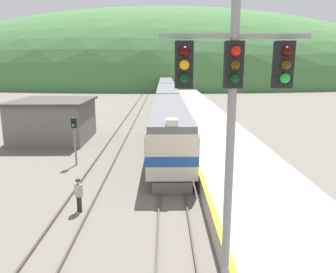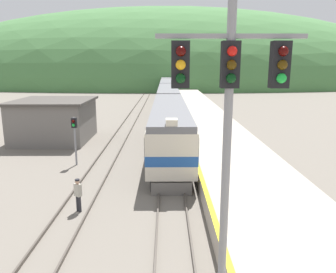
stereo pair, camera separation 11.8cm
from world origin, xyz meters
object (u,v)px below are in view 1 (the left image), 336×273
(express_train_lead_car, at_px, (169,126))
(carriage_third, at_px, (166,89))
(signal_post_siding, at_px, (74,131))
(carriage_second, at_px, (167,100))
(carriage_fourth, at_px, (166,83))
(track_worker, at_px, (79,193))
(signal_mast_main, at_px, (231,118))
(carriage_fifth, at_px, (165,80))

(express_train_lead_car, relative_size, carriage_third, 1.01)
(signal_post_siding, bearing_deg, carriage_second, 74.26)
(carriage_second, xyz_separation_m, signal_post_siding, (-6.86, -24.33, 0.40))
(carriage_fourth, xyz_separation_m, track_worker, (-4.67, -72.70, -1.17))
(signal_post_siding, bearing_deg, signal_mast_main, -62.95)
(carriage_second, relative_size, track_worker, 11.43)
(express_train_lead_car, height_order, carriage_fourth, express_train_lead_car)
(carriage_third, bearing_deg, signal_post_siding, -98.73)
(signal_mast_main, bearing_deg, carriage_fourth, 90.79)
(signal_mast_main, bearing_deg, signal_post_siding, 117.05)
(carriage_fifth, height_order, signal_post_siding, carriage_fifth)
(carriage_second, relative_size, carriage_fifth, 1.00)
(express_train_lead_car, xyz_separation_m, carriage_third, (0.00, 40.92, -0.01))
(express_train_lead_car, relative_size, carriage_fourth, 1.01)
(signal_post_siding, distance_m, track_worker, 8.19)
(carriage_fifth, bearing_deg, express_train_lead_car, -90.00)
(express_train_lead_car, relative_size, carriage_fifth, 1.01)
(track_worker, bearing_deg, signal_mast_main, -53.69)
(carriage_fourth, relative_size, carriage_fifth, 1.00)
(carriage_fourth, xyz_separation_m, signal_mast_main, (1.11, -80.57, 3.88))
(carriage_third, xyz_separation_m, signal_mast_main, (1.11, -60.25, 3.88))
(carriage_fifth, height_order, track_worker, carriage_fifth)
(carriage_second, height_order, signal_mast_main, signal_mast_main)
(carriage_fourth, bearing_deg, carriage_third, -90.00)
(express_train_lead_car, bearing_deg, carriage_fifth, 90.00)
(signal_post_siding, bearing_deg, carriage_fourth, 83.98)
(express_train_lead_car, distance_m, signal_mast_main, 19.74)
(express_train_lead_car, xyz_separation_m, carriage_fifth, (0.00, 81.56, -0.01))
(carriage_fifth, bearing_deg, carriage_third, -90.00)
(signal_mast_main, distance_m, signal_post_siding, 17.86)
(carriage_fourth, distance_m, signal_mast_main, 80.67)
(carriage_third, bearing_deg, carriage_fifth, 90.00)
(signal_post_siding, bearing_deg, express_train_lead_car, 28.53)
(carriage_fifth, distance_m, signal_mast_main, 100.97)
(carriage_second, relative_size, carriage_fourth, 1.00)
(carriage_fourth, xyz_separation_m, signal_post_siding, (-6.86, -64.97, 0.40))
(signal_mast_main, height_order, signal_post_siding, signal_mast_main)
(express_train_lead_car, bearing_deg, carriage_second, 90.00)
(carriage_third, bearing_deg, carriage_second, -90.00)
(carriage_third, bearing_deg, carriage_fourth, 90.00)
(express_train_lead_car, xyz_separation_m, carriage_second, (0.00, 20.60, -0.01))
(express_train_lead_car, distance_m, carriage_second, 20.60)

